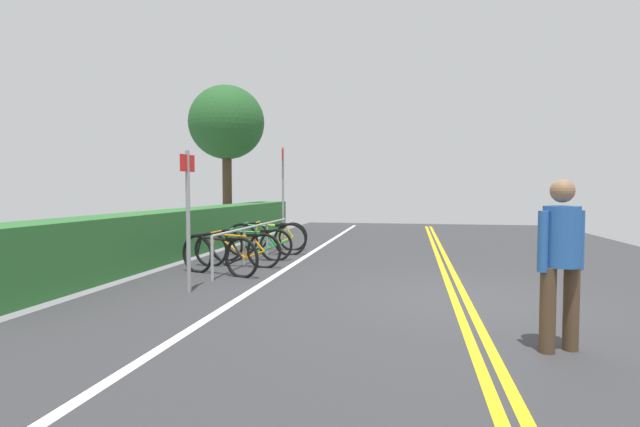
% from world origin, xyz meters
% --- Properties ---
extents(ground_plane, '(29.19, 10.30, 0.05)m').
position_xyz_m(ground_plane, '(0.00, 0.00, -0.03)').
color(ground_plane, '#353538').
extents(centre_line_yellow_inner, '(26.27, 0.10, 0.00)m').
position_xyz_m(centre_line_yellow_inner, '(0.00, -0.08, 0.00)').
color(centre_line_yellow_inner, gold).
rests_on(centre_line_yellow_inner, ground_plane).
extents(centre_line_yellow_outer, '(26.27, 0.10, 0.00)m').
position_xyz_m(centre_line_yellow_outer, '(0.00, 0.08, 0.00)').
color(centre_line_yellow_outer, gold).
rests_on(centre_line_yellow_outer, ground_plane).
extents(bike_lane_stripe_white, '(26.27, 0.12, 0.00)m').
position_xyz_m(bike_lane_stripe_white, '(0.00, 2.95, 0.00)').
color(bike_lane_stripe_white, white).
rests_on(bike_lane_stripe_white, ground_plane).
extents(bike_rack, '(4.60, 0.05, 0.75)m').
position_xyz_m(bike_rack, '(3.00, 3.82, 0.56)').
color(bike_rack, '#9EA0A5').
rests_on(bike_rack, ground_plane).
extents(bicycle_0, '(0.66, 1.64, 0.73)m').
position_xyz_m(bicycle_0, '(1.28, 3.93, 0.34)').
color(bicycle_0, black).
rests_on(bicycle_0, ground_plane).
extents(bicycle_1, '(0.46, 1.76, 0.71)m').
position_xyz_m(bicycle_1, '(2.15, 3.92, 0.33)').
color(bicycle_1, black).
rests_on(bicycle_1, ground_plane).
extents(bicycle_2, '(0.55, 1.68, 0.71)m').
position_xyz_m(bicycle_2, '(2.97, 3.92, 0.33)').
color(bicycle_2, black).
rests_on(bicycle_2, ground_plane).
extents(bicycle_3, '(0.52, 1.83, 0.77)m').
position_xyz_m(bicycle_3, '(3.88, 3.88, 0.36)').
color(bicycle_3, black).
rests_on(bicycle_3, ground_plane).
extents(bicycle_4, '(0.46, 1.65, 0.73)m').
position_xyz_m(bicycle_4, '(4.78, 3.96, 0.34)').
color(bicycle_4, black).
rests_on(bicycle_4, ground_plane).
extents(pedestrian, '(0.32, 0.45, 1.58)m').
position_xyz_m(pedestrian, '(-1.91, -0.68, 0.90)').
color(pedestrian, '#4C3826').
rests_on(pedestrian, ground_plane).
extents(sign_post_near, '(0.36, 0.06, 2.04)m').
position_xyz_m(sign_post_near, '(-0.17, 3.79, 1.24)').
color(sign_post_near, gray).
rests_on(sign_post_near, ground_plane).
extents(sign_post_far, '(0.36, 0.10, 2.57)m').
position_xyz_m(sign_post_far, '(5.63, 3.95, 1.53)').
color(sign_post_far, gray).
rests_on(sign_post_far, ground_plane).
extents(hedge_backdrop, '(13.55, 0.93, 1.02)m').
position_xyz_m(hedge_backdrop, '(4.50, 5.84, 0.51)').
color(hedge_backdrop, '#2D6B30').
rests_on(hedge_backdrop, ground_plane).
extents(tree_mid, '(2.53, 2.53, 4.97)m').
position_xyz_m(tree_mid, '(9.03, 6.82, 3.70)').
color(tree_mid, '#473323').
rests_on(tree_mid, ground_plane).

